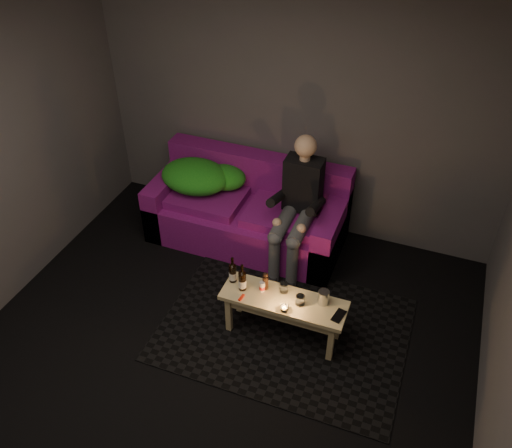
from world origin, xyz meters
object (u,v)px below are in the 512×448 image
Objects in this scene: person at (297,203)px; beer_bottle_b at (242,280)px; coffee_table at (283,305)px; beer_bottle_a at (233,273)px; sofa at (249,213)px; steel_cup at (323,297)px.

person reaches higher than beer_bottle_b.
person is 4.94× the size of beer_bottle_b.
beer_bottle_a is at bearing 174.47° from coffee_table.
sofa is at bearing 164.12° from person.
coffee_table is at bearing -78.01° from person.
beer_bottle_a reaches higher than steel_cup.
person is 5.08× the size of beer_bottle_a.
person is 0.97m from beer_bottle_a.
person reaches higher than beer_bottle_a.
sofa is 1.22m from beer_bottle_b.
sofa is at bearing 105.12° from beer_bottle_a.
steel_cup is at bearing -44.76° from sofa.
coffee_table is 4.07× the size of beer_bottle_a.
beer_bottle_b is at bearing -70.58° from sofa.
beer_bottle_a is 0.97× the size of beer_bottle_b.
beer_bottle_b is (0.40, -1.13, 0.22)m from sofa.
sofa is at bearing 109.42° from beer_bottle_b.
beer_bottle_b is (-0.15, -0.98, -0.15)m from person.
coffee_table is 0.49m from beer_bottle_a.
steel_cup is (0.30, 0.07, 0.14)m from coffee_table.
person reaches higher than sofa.
sofa is at bearing 123.87° from coffee_table.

